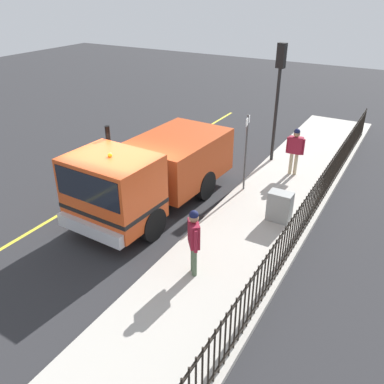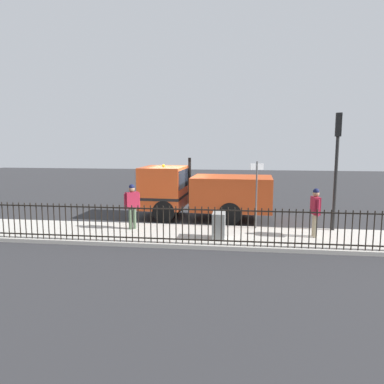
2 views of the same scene
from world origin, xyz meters
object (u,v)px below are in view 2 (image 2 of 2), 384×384
Objects in this scene: work_truck at (197,190)px; traffic_cone at (237,206)px; utility_cabinet at (219,226)px; street_sign at (257,187)px; worker_standing at (132,202)px; pedestrian_distant at (315,207)px; traffic_light_near at (337,148)px.

work_truck reaches higher than traffic_cone.
work_truck reaches higher than utility_cabinet.
street_sign is (2.06, 2.53, 0.42)m from work_truck.
street_sign is at bearing -126.65° from work_truck.
traffic_cone is at bearing 173.83° from utility_cabinet.
work_truck is 3.48× the size of worker_standing.
pedestrian_distant is 2.31m from street_sign.
traffic_cone is at bearing -157.60° from pedestrian_distant.
utility_cabinet is (0.96, 3.35, -0.61)m from worker_standing.
utility_cabinet is 0.35× the size of street_sign.
work_truck is 6.66× the size of utility_cabinet.
worker_standing is at bearing -105.90° from utility_cabinet.
worker_standing is (2.80, -2.16, -0.12)m from work_truck.
utility_cabinet is at bearing -38.26° from street_sign.
traffic_cone is at bearing 54.67° from traffic_light_near.
pedestrian_distant is (3.12, 4.51, -0.12)m from work_truck.
worker_standing reaches higher than utility_cabinet.
utility_cabinet is at bearing -54.59° from worker_standing.
worker_standing is 1.00× the size of pedestrian_distant.
traffic_cone is (-4.52, 3.95, -0.90)m from worker_standing.
street_sign is (-0.74, 4.69, 0.54)m from worker_standing.
traffic_light_near is at bearing 44.43° from traffic_cone.
traffic_cone is (-3.71, -3.64, -2.92)m from traffic_light_near.
worker_standing is at bearing -99.77° from pedestrian_distant.
street_sign reaches higher than work_truck.
work_truck is at bearing 80.03° from traffic_light_near.
work_truck is 2.33× the size of street_sign.
street_sign reaches higher than worker_standing.
traffic_cone is at bearing -43.57° from work_truck.
pedestrian_distant is at bearing -41.41° from worker_standing.
worker_standing is 6.06m from traffic_cone.
worker_standing is at bearing -81.05° from street_sign.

